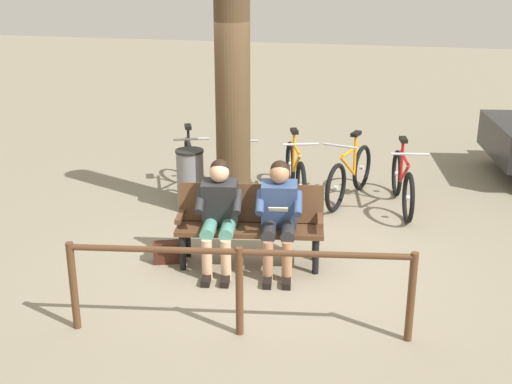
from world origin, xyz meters
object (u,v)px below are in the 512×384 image
(bicycle_black, at_px, (350,175))
(litter_bin, at_px, (190,180))
(tree_trunk, at_px, (233,88))
(bicycle_red, at_px, (190,167))
(bicycle_purple, at_px, (242,168))
(bench, at_px, (250,219))
(bicycle_orange, at_px, (402,183))
(handbag, at_px, (167,252))
(bicycle_green, at_px, (295,172))
(person_reading, at_px, (279,212))
(person_companion, at_px, (219,211))

(bicycle_black, bearing_deg, litter_bin, -51.45)
(tree_trunk, xyz_separation_m, bicycle_red, (0.88, -0.86, -1.34))
(bicycle_purple, bearing_deg, bicycle_black, 81.08)
(bench, distance_m, bicycle_black, 2.45)
(bicycle_orange, xyz_separation_m, bicycle_purple, (2.26, -0.15, 0.00))
(handbag, relative_size, bicycle_green, 0.19)
(bicycle_orange, distance_m, bicycle_red, 3.01)
(handbag, bearing_deg, bicycle_red, -78.00)
(bench, xyz_separation_m, bicycle_purple, (0.65, -2.25, -0.15))
(person_reading, height_order, litter_bin, person_reading)
(tree_trunk, xyz_separation_m, bicycle_purple, (0.12, -0.96, -1.34))
(person_reading, bearing_deg, bicycle_red, -61.40)
(litter_bin, relative_size, bicycle_purple, 0.50)
(person_companion, relative_size, handbag, 4.00)
(bicycle_black, bearing_deg, person_companion, -9.91)
(bench, relative_size, bicycle_purple, 0.99)
(bench, distance_m, bicycle_red, 2.58)
(bench, distance_m, handbag, 1.01)
(tree_trunk, distance_m, bicycle_green, 1.76)
(handbag, distance_m, tree_trunk, 2.23)
(tree_trunk, height_order, litter_bin, tree_trunk)
(bench, xyz_separation_m, bicycle_black, (-0.88, -2.28, -0.15))
(handbag, height_order, bicycle_red, bicycle_red)
(bicycle_green, bearing_deg, person_companion, -27.72)
(handbag, height_order, bicycle_green, bicycle_green)
(bicycle_black, height_order, bicycle_red, same)
(tree_trunk, relative_size, bicycle_black, 2.08)
(bicycle_red, bearing_deg, person_reading, 15.12)
(bicycle_green, bearing_deg, bicycle_red, -104.85)
(bench, bearing_deg, handbag, 4.97)
(tree_trunk, xyz_separation_m, litter_bin, (0.63, -0.11, -1.28))
(person_reading, bearing_deg, bicycle_purple, -76.29)
(tree_trunk, height_order, bicycle_purple, tree_trunk)
(handbag, relative_size, bicycle_red, 0.19)
(bench, height_order, bicycle_orange, bicycle_orange)
(person_reading, relative_size, bicycle_black, 0.73)
(person_reading, distance_m, bicycle_purple, 2.58)
(bicycle_green, xyz_separation_m, bicycle_purple, (0.77, -0.01, 0.00))
(person_reading, xyz_separation_m, bicycle_green, (0.22, -2.35, -0.31))
(litter_bin, bearing_deg, handbag, 98.83)
(tree_trunk, distance_m, bicycle_black, 2.18)
(person_reading, relative_size, litter_bin, 1.44)
(person_companion, xyz_separation_m, tree_trunk, (0.24, -1.51, 1.04))
(tree_trunk, bearing_deg, bench, 112.29)
(person_companion, distance_m, tree_trunk, 1.84)
(bicycle_purple, height_order, bicycle_red, same)
(bicycle_green, height_order, bicycle_purple, same)
(litter_bin, bearing_deg, bench, 129.54)
(bicycle_purple, bearing_deg, bicycle_red, -92.52)
(bicycle_green, bearing_deg, handbag, -40.71)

